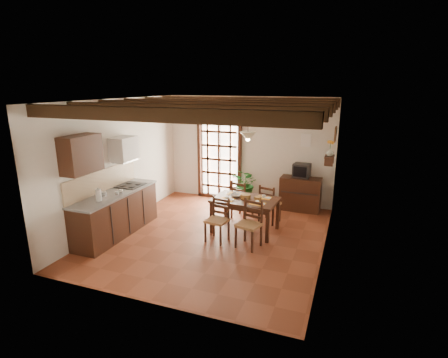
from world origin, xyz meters
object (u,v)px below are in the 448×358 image
at_px(dining_table, 245,203).
at_px(sideboard, 300,194).
at_px(chair_far_right, 269,211).
at_px(pendant_lamp, 248,135).
at_px(potted_plant, 246,184).
at_px(chair_far_left, 242,206).
at_px(crt_tv, 302,170).
at_px(kitchen_counter, 116,213).
at_px(chair_near_right, 249,233).
at_px(chair_near_left, 217,228).

distance_m(dining_table, sideboard, 1.98).
bearing_deg(dining_table, chair_far_right, 64.15).
bearing_deg(pendant_lamp, dining_table, -90.00).
relative_size(chair_far_right, sideboard, 0.90).
distance_m(sideboard, potted_plant, 1.40).
relative_size(chair_far_left, pendant_lamp, 1.10).
bearing_deg(sideboard, crt_tv, -88.52).
bearing_deg(chair_far_right, crt_tv, -100.90).
distance_m(potted_plant, pendant_lamp, 2.19).
height_order(kitchen_counter, dining_table, kitchen_counter).
height_order(kitchen_counter, chair_near_right, kitchen_counter).
distance_m(chair_far_right, sideboard, 1.20).
height_order(chair_near_right, sideboard, chair_near_right).
bearing_deg(sideboard, chair_far_right, -115.28).
xyz_separation_m(chair_near_left, chair_far_left, (0.08, 1.38, 0.01)).
bearing_deg(chair_near_left, chair_far_left, 95.60).
relative_size(potted_plant, pendant_lamp, 2.47).
height_order(chair_near_left, chair_far_left, chair_far_left).
bearing_deg(kitchen_counter, potted_plant, 53.06).
relative_size(chair_far_right, pendant_lamp, 1.07).
relative_size(chair_near_left, pendant_lamp, 1.05).
distance_m(kitchen_counter, chair_far_right, 3.39).
height_order(chair_far_left, pendant_lamp, pendant_lamp).
height_order(chair_far_left, sideboard, chair_far_left).
bearing_deg(potted_plant, crt_tv, 4.62).
xyz_separation_m(chair_far_left, pendant_lamp, (0.30, -0.61, 1.79)).
distance_m(chair_near_left, chair_far_left, 1.39).
bearing_deg(chair_near_right, chair_near_left, -169.84).
height_order(kitchen_counter, chair_far_left, kitchen_counter).
relative_size(dining_table, potted_plant, 0.67).
distance_m(dining_table, chair_far_right, 0.85).
relative_size(chair_far_right, potted_plant, 0.43).
relative_size(kitchen_counter, pendant_lamp, 2.66).
xyz_separation_m(dining_table, chair_near_left, (-0.38, -0.67, -0.36)).
height_order(kitchen_counter, potted_plant, potted_plant).
bearing_deg(potted_plant, chair_near_left, -87.63).
relative_size(sideboard, crt_tv, 2.33).
bearing_deg(pendant_lamp, chair_far_right, 56.49).
xyz_separation_m(kitchen_counter, crt_tv, (3.43, 2.82, 0.56)).
relative_size(chair_near_left, potted_plant, 0.43).
xyz_separation_m(kitchen_counter, pendant_lamp, (2.51, 1.19, 1.60)).
bearing_deg(pendant_lamp, potted_plant, 107.35).
height_order(dining_table, chair_far_right, chair_far_right).
distance_m(kitchen_counter, potted_plant, 3.39).
distance_m(chair_far_right, potted_plant, 1.31).
relative_size(chair_near_right, chair_far_left, 1.00).
distance_m(chair_near_right, sideboard, 2.53).
bearing_deg(chair_far_right, potted_plant, -32.02).
height_order(potted_plant, pendant_lamp, pendant_lamp).
relative_size(dining_table, chair_near_left, 1.58).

